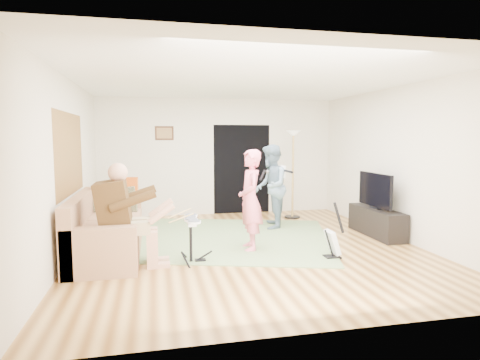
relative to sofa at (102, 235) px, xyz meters
name	(u,v)px	position (x,y,z in m)	size (l,w,h in m)	color
floor	(248,247)	(2.30, -0.01, -0.31)	(6.00, 6.00, 0.00)	brown
walls	(248,165)	(2.30, -0.01, 1.04)	(5.50, 6.00, 2.70)	beige
ceiling	(248,80)	(2.30, -0.01, 2.39)	(6.00, 6.00, 0.00)	white
window_blinds	(70,154)	(-0.44, 0.19, 1.24)	(2.05, 2.05, 0.00)	olive
doorway	(242,169)	(2.85, 2.98, 0.74)	(2.10, 2.10, 0.00)	black
picture_frame	(164,133)	(1.05, 2.98, 1.59)	(0.42, 0.03, 0.32)	#3F2314
area_rug	(229,238)	(2.09, 0.61, -0.30)	(3.53, 3.17, 0.02)	#67824F
sofa	(102,235)	(0.00, 0.00, 0.00)	(0.95, 2.30, 0.93)	#A57652
drummer	(129,227)	(0.44, -0.65, 0.26)	(0.95, 0.53, 1.45)	#472E14
drum_kit	(191,243)	(1.30, -0.65, -0.02)	(0.36, 0.65, 0.67)	black
singer	(250,200)	(2.30, -0.17, 0.50)	(0.59, 0.39, 1.61)	#F46A83
microphone	(263,175)	(2.50, -0.17, 0.89)	(0.06, 0.06, 0.24)	black
guitarist	(271,187)	(3.06, 1.26, 0.52)	(0.81, 0.63, 1.66)	slate
guitar_held	(281,171)	(3.26, 1.26, 0.82)	(0.12, 0.60, 0.26)	white
guitar_spare	(333,242)	(3.40, -0.88, -0.07)	(0.30, 0.27, 0.84)	black
torchiere_lamp	(293,158)	(3.84, 2.15, 1.03)	(0.35, 0.35, 1.95)	black
dining_chair	(125,212)	(0.24, 1.65, 0.06)	(0.52, 0.55, 1.03)	tan
tv_cabinet	(376,222)	(4.80, 0.26, -0.06)	(0.40, 1.40, 0.50)	black
television	(375,190)	(4.75, 0.26, 0.54)	(0.06, 1.04, 0.61)	black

